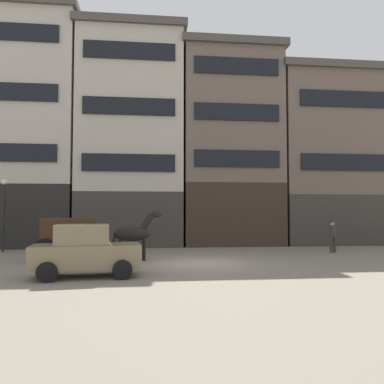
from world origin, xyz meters
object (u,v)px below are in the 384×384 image
object	(u,v)px
streetlamp_curbside	(4,205)
cargo_wagon	(69,236)
sedan_dark	(86,251)
draft_horse	(134,233)
pedestrian_officer	(333,235)

from	to	relation	value
streetlamp_curbside	cargo_wagon	bearing A→B (deg)	-45.91
sedan_dark	cargo_wagon	bearing A→B (deg)	108.12
cargo_wagon	sedan_dark	distance (m)	4.59
sedan_dark	draft_horse	bearing A→B (deg)	70.73
draft_horse	pedestrian_officer	bearing A→B (deg)	11.73
cargo_wagon	pedestrian_officer	bearing A→B (deg)	9.29
draft_horse	streetlamp_curbside	xyz separation A→B (m)	(-7.54, 4.73, 1.40)
draft_horse	sedan_dark	world-z (taller)	draft_horse
draft_horse	streetlamp_curbside	world-z (taller)	streetlamp_curbside
cargo_wagon	streetlamp_curbside	bearing A→B (deg)	134.09
draft_horse	cargo_wagon	bearing A→B (deg)	-179.92
draft_horse	pedestrian_officer	size ratio (longest dim) A/B	1.31
sedan_dark	streetlamp_curbside	size ratio (longest dim) A/B	0.94
draft_horse	pedestrian_officer	distance (m)	11.06
cargo_wagon	pedestrian_officer	world-z (taller)	cargo_wagon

